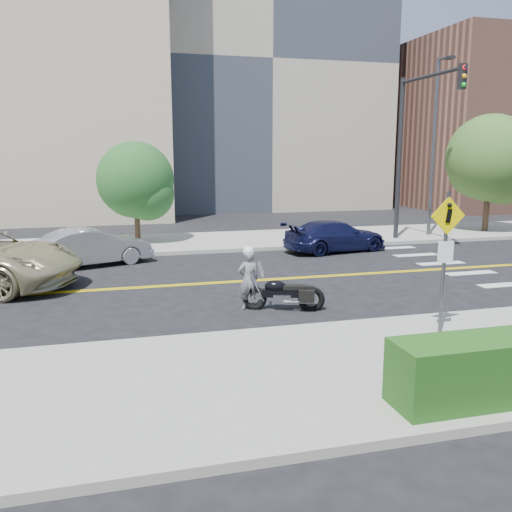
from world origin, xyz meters
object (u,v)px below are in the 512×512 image
at_px(motorcyclist, 248,278).
at_px(parked_car_blue, 335,236).
at_px(motorcycle, 284,286).
at_px(parked_car_silver, 92,247).
at_px(pedestrian_sign, 445,249).

height_order(motorcyclist, parked_car_blue, motorcyclist).
xyz_separation_m(motorcyclist, motorcycle, (0.84, -0.31, -0.20)).
height_order(parked_car_silver, parked_car_blue, parked_car_silver).
distance_m(motorcyclist, parked_car_silver, 7.85).
bearing_deg(parked_car_silver, motorcyclist, -169.61).
xyz_separation_m(pedestrian_sign, parked_car_blue, (2.08, 10.51, -1.33)).
bearing_deg(motorcyclist, motorcycle, 153.03).
xyz_separation_m(pedestrian_sign, motorcycle, (-2.53, 3.00, -1.35)).
bearing_deg(motorcyclist, parked_car_silver, -66.08).
xyz_separation_m(motorcyclist, parked_car_silver, (-4.01, 6.74, -0.14)).
height_order(pedestrian_sign, parked_car_blue, pedestrian_sign).
bearing_deg(pedestrian_sign, parked_car_blue, 78.83).
distance_m(pedestrian_sign, parked_car_silver, 12.54).
height_order(pedestrian_sign, motorcyclist, pedestrian_sign).
bearing_deg(parked_car_silver, motorcycle, -165.81).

